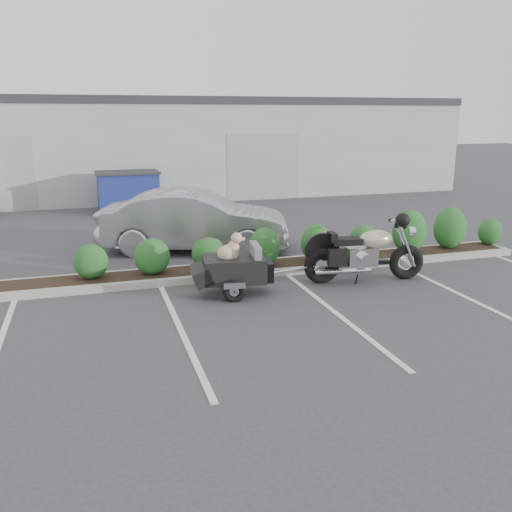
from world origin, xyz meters
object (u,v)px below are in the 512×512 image
object	(u,v)px
motorcycle	(365,254)
dumpster	(128,191)
sedan	(195,221)
pet_trailer	(233,268)

from	to	relation	value
motorcycle	dumpster	world-z (taller)	motorcycle
motorcycle	dumpster	distance (m)	10.60
sedan	dumpster	bearing A→B (deg)	27.76
sedan	dumpster	distance (m)	6.33
dumpster	sedan	bearing A→B (deg)	-80.54
motorcycle	pet_trailer	world-z (taller)	motorcycle
motorcycle	sedan	bearing A→B (deg)	135.95
pet_trailer	sedan	bearing A→B (deg)	98.47
motorcycle	pet_trailer	distance (m)	2.79
pet_trailer	sedan	distance (m)	3.59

